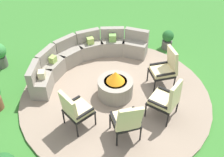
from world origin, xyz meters
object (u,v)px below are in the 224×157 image
object	(u,v)px
fire_pit	(115,86)
lounge_chair_back_right	(166,68)
lounge_chair_back_left	(167,99)
lounge_chair_front_left	(75,109)
lounge_chair_front_right	(127,120)
potted_plant_4	(168,39)
curved_stone_bench	(85,55)

from	to	relation	value
fire_pit	lounge_chair_back_right	world-z (taller)	lounge_chair_back_right
fire_pit	lounge_chair_back_right	xyz separation A→B (m)	(1.33, -0.17, 0.27)
lounge_chair_back_left	fire_pit	bearing A→B (deg)	92.12
fire_pit	lounge_chair_front_left	size ratio (longest dim) A/B	0.85
fire_pit	lounge_chair_back_right	bearing A→B (deg)	-7.16
lounge_chair_front_right	lounge_chair_back_left	world-z (taller)	lounge_chair_back_left
potted_plant_4	lounge_chair_front_right	bearing A→B (deg)	-136.83
fire_pit	lounge_chair_back_left	bearing A→B (deg)	-56.54
lounge_chair_front_right	lounge_chair_back_left	size ratio (longest dim) A/B	0.98
lounge_chair_front_left	lounge_chair_back_left	bearing A→B (deg)	56.66
potted_plant_4	lounge_chair_front_left	bearing A→B (deg)	-152.70
fire_pit	lounge_chair_front_right	xyz separation A→B (m)	(-0.35, -1.28, 0.25)
fire_pit	lounge_chair_front_right	bearing A→B (deg)	-105.37
lounge_chair_front_right	potted_plant_4	world-z (taller)	lounge_chair_front_right
curved_stone_bench	potted_plant_4	bearing A→B (deg)	-3.73
lounge_chair_back_right	fire_pit	bearing A→B (deg)	93.33
lounge_chair_back_right	potted_plant_4	world-z (taller)	lounge_chair_back_right
fire_pit	lounge_chair_front_right	size ratio (longest dim) A/B	0.85
curved_stone_bench	fire_pit	bearing A→B (deg)	-80.99
fire_pit	potted_plant_4	xyz separation A→B (m)	(2.45, 1.34, -0.03)
lounge_chair_front_left	lounge_chair_back_right	size ratio (longest dim) A/B	0.93
fire_pit	potted_plant_4	distance (m)	2.79
lounge_chair_front_left	lounge_chair_back_right	distance (m)	2.57
curved_stone_bench	lounge_chair_back_right	xyz separation A→B (m)	(1.57, -1.69, 0.24)
fire_pit	lounge_chair_back_left	world-z (taller)	lounge_chair_back_left
curved_stone_bench	lounge_chair_back_right	distance (m)	2.32
lounge_chair_front_left	lounge_chair_front_right	xyz separation A→B (m)	(0.86, -0.74, -0.01)
lounge_chair_back_right	potted_plant_4	xyz separation A→B (m)	(1.12, 1.51, -0.30)
lounge_chair_front_right	lounge_chair_front_left	bearing A→B (deg)	147.39
lounge_chair_front_left	potted_plant_4	xyz separation A→B (m)	(3.66, 1.89, -0.28)
curved_stone_bench	lounge_chair_back_left	world-z (taller)	lounge_chair_back_left
lounge_chair_back_right	curved_stone_bench	bearing A→B (deg)	53.49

